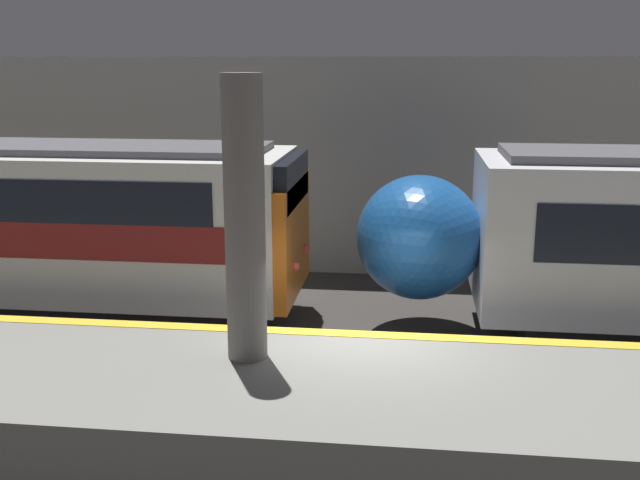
{
  "coord_description": "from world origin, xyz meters",
  "views": [
    {
      "loc": [
        0.66,
        -11.37,
        5.25
      ],
      "look_at": [
        -0.87,
        1.11,
        2.23
      ],
      "focal_mm": 42.0,
      "sensor_mm": 36.0,
      "label": 1
    }
  ],
  "objects": [
    {
      "name": "ground_plane",
      "position": [
        0.0,
        0.0,
        0.0
      ],
      "size": [
        120.0,
        120.0,
        0.0
      ],
      "primitive_type": "plane",
      "color": "#33302D"
    },
    {
      "name": "platform",
      "position": [
        0.0,
        -1.83,
        0.5
      ],
      "size": [
        40.0,
        3.67,
        1.02
      ],
      "color": "slate",
      "rests_on": "ground"
    },
    {
      "name": "station_rear_barrier",
      "position": [
        0.0,
        6.91,
        2.67
      ],
      "size": [
        50.0,
        0.15,
        5.35
      ],
      "color": "#9E998E",
      "rests_on": "ground"
    },
    {
      "name": "support_pillar_near",
      "position": [
        -1.65,
        -1.25,
        3.05
      ],
      "size": [
        0.58,
        0.58,
        4.09
      ],
      "color": "slate",
      "rests_on": "platform"
    }
  ]
}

